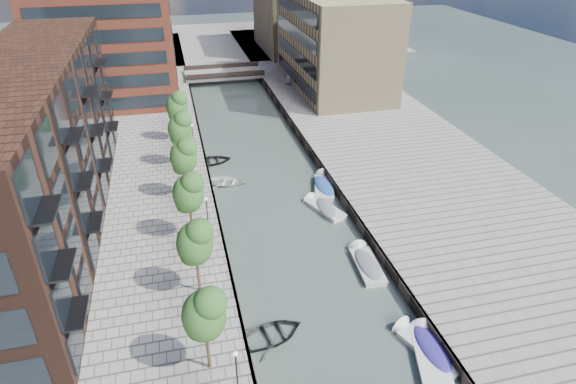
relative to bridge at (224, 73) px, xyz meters
name	(u,v)px	position (x,y,z in m)	size (l,w,h in m)	color
water	(259,161)	(0.00, -32.00, -1.39)	(300.00, 300.00, 0.00)	#38473F
quay_right	(388,143)	(16.00, -32.00, -0.89)	(20.00, 140.00, 1.00)	gray
quay_wall_left	(206,162)	(-6.10, -32.00, -0.89)	(0.25, 140.00, 1.00)	#332823
quay_wall_right	(310,151)	(6.10, -32.00, -0.89)	(0.25, 140.00, 1.00)	#332823
far_closure	(208,43)	(0.00, 28.00, -0.89)	(80.00, 40.00, 1.00)	gray
apartment_block	(37,150)	(-20.00, -42.00, 6.61)	(8.00, 38.00, 14.00)	black
tan_block_near	(334,41)	(16.00, -10.00, 6.61)	(12.00, 25.00, 14.00)	tan
tan_block_far	(292,8)	(16.00, 16.00, 7.61)	(12.00, 20.00, 16.00)	tan
bridge	(224,73)	(0.00, 0.00, 0.00)	(13.00, 6.00, 1.30)	gray
tree_1	(204,313)	(-8.50, -61.00, 3.92)	(2.50, 2.50, 5.95)	#382619
tree_2	(194,241)	(-8.50, -54.00, 3.92)	(2.50, 2.50, 5.95)	#382619
tree_3	(188,191)	(-8.50, -47.00, 3.92)	(2.50, 2.50, 5.95)	#382619
tree_4	(183,155)	(-8.50, -40.00, 3.92)	(2.50, 2.50, 5.95)	#382619
tree_5	(180,127)	(-8.50, -33.00, 3.92)	(2.50, 2.50, 5.95)	#382619
tree_6	(177,105)	(-8.50, -26.00, 3.92)	(2.50, 2.50, 5.95)	#382619
lamp_0	(237,374)	(-7.20, -64.00, 2.12)	(0.24, 0.24, 4.12)	black
lamp_1	(207,215)	(-7.20, -48.00, 2.12)	(0.24, 0.24, 4.12)	black
lamp_2	(193,138)	(-7.20, -32.00, 2.12)	(0.24, 0.24, 4.12)	black
sloop_0	(272,337)	(-4.25, -58.70, -1.39)	(3.27, 4.58, 0.95)	black
sloop_3	(226,184)	(-4.42, -36.71, -1.39)	(3.19, 4.46, 0.92)	white
sloop_4	(212,163)	(-5.40, -31.29, -1.39)	(3.31, 4.63, 0.96)	black
motorboat_0	(426,346)	(5.23, -61.98, -1.19)	(3.33, 5.27, 1.66)	silver
motorboat_1	(366,263)	(4.69, -52.97, -1.19)	(2.07, 5.13, 1.67)	#B7B7B5
motorboat_2	(428,352)	(5.20, -62.43, -1.29)	(3.26, 5.64, 1.78)	silver
motorboat_3	(324,185)	(5.30, -39.85, -1.17)	(3.25, 5.69, 1.80)	#BDBDBA
motorboat_4	(323,208)	(3.91, -44.00, -1.20)	(3.21, 4.93, 1.56)	silver
car	(290,78)	(10.13, -6.24, 0.25)	(1.51, 3.75, 1.28)	silver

